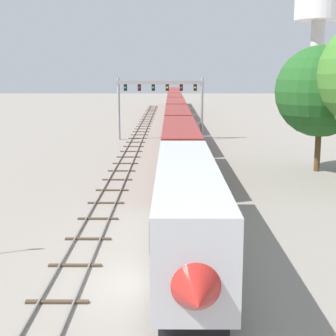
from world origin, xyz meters
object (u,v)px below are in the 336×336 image
passenger_train (176,113)px  trackside_tree_left (321,91)px  signal_gantry (160,94)px  water_tower (319,19)px

passenger_train → trackside_tree_left: (13.16, -35.40, 4.92)m
signal_gantry → water_tower: water_tower is taller
signal_gantry → passenger_train: bearing=80.0°
passenger_train → trackside_tree_left: size_ratio=11.54×
passenger_train → trackside_tree_left: bearing=-69.6°
water_tower → trackside_tree_left: (-14.67, -54.34, -11.74)m
water_tower → trackside_tree_left: water_tower is taller
signal_gantry → water_tower: 45.64m
passenger_train → signal_gantry: bearing=-100.0°
passenger_train → water_tower: 37.57m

